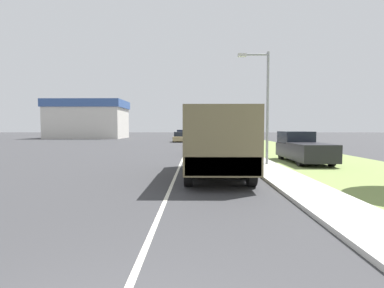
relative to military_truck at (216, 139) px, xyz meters
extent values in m
plane|color=#38383A|center=(-1.74, 29.33, -1.62)|extent=(180.00, 180.00, 0.00)
cube|color=silver|center=(-1.74, 29.33, -1.62)|extent=(0.12, 120.00, 0.00)
cube|color=beige|center=(2.76, 29.33, -1.56)|extent=(1.80, 120.00, 0.12)
cube|color=olive|center=(7.16, 29.33, -1.61)|extent=(7.00, 120.00, 0.02)
cube|color=#606647|center=(0.00, 2.62, 0.01)|extent=(2.54, 2.00, 2.20)
cube|color=brown|center=(0.00, -0.95, 0.07)|extent=(2.54, 5.14, 2.31)
cube|color=#606647|center=(0.00, -3.47, -0.74)|extent=(2.42, 0.10, 0.60)
cube|color=red|center=(-0.95, -3.49, -0.54)|extent=(0.12, 0.06, 0.12)
cube|color=red|center=(0.95, -3.49, -0.54)|extent=(0.12, 0.06, 0.12)
cylinder|color=black|center=(-1.12, 2.52, -1.12)|extent=(0.30, 1.00, 1.00)
cylinder|color=black|center=(1.12, 2.52, -1.12)|extent=(0.30, 1.00, 1.00)
cylinder|color=black|center=(-1.12, -2.23, -1.12)|extent=(0.30, 1.00, 1.00)
cylinder|color=black|center=(1.12, -2.23, -1.12)|extent=(0.30, 1.00, 1.00)
cylinder|color=black|center=(-1.12, -0.69, -1.12)|extent=(0.30, 1.00, 1.00)
cylinder|color=black|center=(1.12, -0.69, -1.12)|extent=(0.30, 1.00, 1.00)
cube|color=black|center=(0.01, 10.31, -1.08)|extent=(1.80, 4.55, 0.73)
cube|color=black|center=(0.01, 10.40, -0.34)|extent=(1.58, 2.05, 0.74)
cylinder|color=black|center=(-0.79, 11.76, -1.30)|extent=(0.20, 0.64, 0.64)
cylinder|color=black|center=(0.80, 11.76, -1.30)|extent=(0.20, 0.64, 0.64)
cylinder|color=black|center=(-0.79, 8.85, -1.30)|extent=(0.20, 0.64, 0.64)
cylinder|color=black|center=(0.80, 8.85, -1.30)|extent=(0.20, 0.64, 0.64)
cube|color=tan|center=(-0.27, 20.67, -1.08)|extent=(1.91, 4.89, 0.73)
cube|color=black|center=(-0.27, 20.77, -0.34)|extent=(1.68, 2.20, 0.74)
cylinder|color=black|center=(-1.12, 22.23, -1.30)|extent=(0.20, 0.64, 0.64)
cylinder|color=black|center=(0.59, 22.23, -1.30)|extent=(0.20, 0.64, 0.64)
cylinder|color=black|center=(-1.12, 19.11, -1.30)|extent=(0.20, 0.64, 0.64)
cylinder|color=black|center=(0.59, 19.11, -1.30)|extent=(0.20, 0.64, 0.64)
cube|color=tan|center=(-3.26, 31.30, -1.13)|extent=(1.73, 4.85, 0.63)
cube|color=black|center=(-3.26, 31.39, -0.48)|extent=(1.52, 2.18, 0.66)
cylinder|color=black|center=(-4.03, 32.85, -1.30)|extent=(0.20, 0.64, 0.64)
cylinder|color=black|center=(-2.50, 32.85, -1.30)|extent=(0.20, 0.64, 0.64)
cylinder|color=black|center=(-4.03, 29.75, -1.30)|extent=(0.20, 0.64, 0.64)
cylinder|color=black|center=(-2.50, 29.75, -1.30)|extent=(0.20, 0.64, 0.64)
cube|color=navy|center=(-3.69, 44.48, -1.07)|extent=(1.74, 4.23, 0.75)
cube|color=black|center=(-3.69, 44.56, -0.31)|extent=(1.53, 1.91, 0.76)
cylinder|color=black|center=(-4.45, 45.83, -1.30)|extent=(0.20, 0.64, 0.64)
cylinder|color=black|center=(-2.92, 45.83, -1.30)|extent=(0.20, 0.64, 0.64)
cylinder|color=black|center=(-4.45, 43.12, -1.30)|extent=(0.20, 0.64, 0.64)
cylinder|color=black|center=(-2.92, 43.12, -1.30)|extent=(0.20, 0.64, 0.64)
cube|color=maroon|center=(-0.19, 53.14, -1.06)|extent=(1.73, 4.55, 0.77)
cube|color=black|center=(-0.19, 53.23, -0.29)|extent=(1.52, 2.05, 0.77)
cylinder|color=black|center=(-0.95, 54.60, -1.30)|extent=(0.20, 0.64, 0.64)
cylinder|color=black|center=(0.57, 54.60, -1.30)|extent=(0.20, 0.64, 0.64)
cylinder|color=black|center=(-0.95, 51.68, -1.30)|extent=(0.20, 0.64, 0.64)
cylinder|color=black|center=(0.57, 51.68, -1.30)|extent=(0.20, 0.64, 0.64)
cube|color=black|center=(5.60, 5.02, -0.95)|extent=(1.93, 5.42, 0.84)
cube|color=black|center=(5.60, 6.60, -0.14)|extent=(1.78, 2.28, 0.76)
cube|color=black|center=(5.60, 3.88, -0.46)|extent=(1.93, 3.14, 0.12)
cylinder|color=black|center=(4.76, 6.81, -1.22)|extent=(0.24, 0.76, 0.76)
cylinder|color=black|center=(6.45, 6.81, -1.22)|extent=(0.24, 0.76, 0.76)
cylinder|color=black|center=(4.76, 3.23, -1.22)|extent=(0.24, 0.76, 0.76)
cylinder|color=black|center=(6.45, 3.23, -1.22)|extent=(0.24, 0.76, 0.76)
cylinder|color=gray|center=(3.01, 3.40, 1.52)|extent=(0.14, 0.14, 6.04)
cylinder|color=gray|center=(2.31, 3.40, 4.39)|extent=(1.40, 0.11, 0.11)
cube|color=#B2B2AD|center=(1.61, 3.40, 4.36)|extent=(0.44, 0.24, 0.16)
cube|color=beige|center=(-22.35, 46.51, 1.37)|extent=(14.22, 9.25, 5.97)
cube|color=#385693|center=(-22.35, 46.51, 5.10)|extent=(14.79, 9.62, 1.49)
camera|label=1|loc=(-0.86, -12.86, 0.48)|focal=28.00mm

